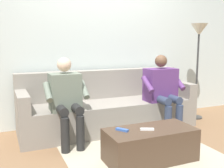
# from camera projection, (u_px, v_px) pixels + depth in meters

# --- Properties ---
(ground_plane) EXTENTS (8.00, 8.00, 0.00)m
(ground_plane) POSITION_uv_depth(u_px,v_px,m) (131.00, 145.00, 3.28)
(ground_plane) COLOR #846042
(back_wall) EXTENTS (5.63, 0.06, 2.72)m
(back_wall) POSITION_uv_depth(u_px,v_px,m) (97.00, 35.00, 4.15)
(back_wall) COLOR silver
(back_wall) RESTS_ON ground
(couch) EXTENTS (2.53, 0.78, 0.84)m
(couch) POSITION_uv_depth(u_px,v_px,m) (108.00, 108.00, 3.91)
(couch) COLOR gray
(couch) RESTS_ON ground
(coffee_table) EXTENTS (0.96, 0.46, 0.35)m
(coffee_table) POSITION_uv_depth(u_px,v_px,m) (150.00, 145.00, 2.85)
(coffee_table) COLOR #4C3828
(coffee_table) RESTS_ON ground
(person_left_seated) EXTENTS (0.59, 0.53, 1.08)m
(person_left_seated) POSITION_uv_depth(u_px,v_px,m) (162.00, 88.00, 3.80)
(person_left_seated) COLOR #5B3370
(person_left_seated) RESTS_ON ground
(person_right_seated) EXTENTS (0.52, 0.53, 1.07)m
(person_right_seated) POSITION_uv_depth(u_px,v_px,m) (66.00, 96.00, 3.27)
(person_right_seated) COLOR slate
(person_right_seated) RESTS_ON ground
(remote_blue) EXTENTS (0.11, 0.14, 0.02)m
(remote_blue) POSITION_uv_depth(u_px,v_px,m) (122.00, 130.00, 2.76)
(remote_blue) COLOR #3860B7
(remote_blue) RESTS_ON coffee_table
(remote_white) EXTENTS (0.15, 0.10, 0.02)m
(remote_white) POSITION_uv_depth(u_px,v_px,m) (147.00, 129.00, 2.78)
(remote_white) COLOR white
(remote_white) RESTS_ON coffee_table
(floor_rug) EXTENTS (1.70, 1.82, 0.01)m
(floor_rug) POSITION_uv_depth(u_px,v_px,m) (142.00, 154.00, 3.01)
(floor_rug) COLOR #B7AD93
(floor_rug) RESTS_ON ground
(floor_lamp) EXTENTS (0.26, 0.26, 1.55)m
(floor_lamp) POSITION_uv_depth(u_px,v_px,m) (199.00, 40.00, 4.29)
(floor_lamp) COLOR #2D2D2D
(floor_lamp) RESTS_ON ground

